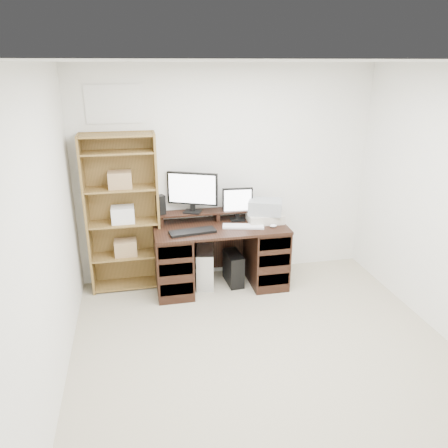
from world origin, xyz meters
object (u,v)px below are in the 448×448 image
object	(u,v)px
monitor_wide	(192,190)
tower_black	(233,268)
desk	(220,255)
bookshelf	(123,212)
monitor_small	(237,203)
printer	(265,217)
tower_silver	(205,267)

from	to	relation	value
monitor_wide	tower_black	distance (m)	1.05
desk	bookshelf	xyz separation A→B (m)	(-1.07, 0.21, 0.53)
monitor_small	monitor_wide	bearing A→B (deg)	178.70
desk	monitor_wide	xyz separation A→B (m)	(-0.28, 0.21, 0.74)
monitor_small	bookshelf	bearing A→B (deg)	-178.47
printer	desk	bearing A→B (deg)	-174.44
tower_black	bookshelf	world-z (taller)	bookshelf
monitor_wide	printer	world-z (taller)	monitor_wide
desk	monitor_wide	world-z (taller)	monitor_wide
tower_silver	monitor_small	bearing A→B (deg)	23.05
tower_silver	tower_black	xyz separation A→B (m)	(0.33, -0.05, -0.03)
printer	tower_silver	size ratio (longest dim) A/B	0.90
printer	tower_black	xyz separation A→B (m)	(-0.38, -0.01, -0.61)
tower_silver	tower_black	bearing A→B (deg)	2.40
desk	tower_black	xyz separation A→B (m)	(0.16, 0.02, -0.20)
monitor_small	tower_black	xyz separation A→B (m)	(-0.07, -0.14, -0.77)
desk	printer	bearing A→B (deg)	3.72
tower_silver	bookshelf	xyz separation A→B (m)	(-0.90, 0.14, 0.70)
monitor_small	bookshelf	world-z (taller)	bookshelf
tower_silver	monitor_wide	bearing A→B (deg)	139.11
tower_silver	bookshelf	bearing A→B (deg)	-178.68
printer	bookshelf	distance (m)	1.62
monitor_small	printer	world-z (taller)	monitor_small
printer	tower_silver	distance (m)	0.91
desk	printer	world-z (taller)	printer
desk	tower_silver	bearing A→B (deg)	158.07
desk	monitor_wide	size ratio (longest dim) A/B	2.72
desk	bookshelf	world-z (taller)	bookshelf
desk	tower_silver	xyz separation A→B (m)	(-0.17, 0.07, -0.17)
monitor_wide	monitor_small	xyz separation A→B (m)	(0.52, -0.05, -0.17)
desk	printer	xyz separation A→B (m)	(0.54, 0.03, 0.41)
monitor_wide	desk	bearing A→B (deg)	-12.61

